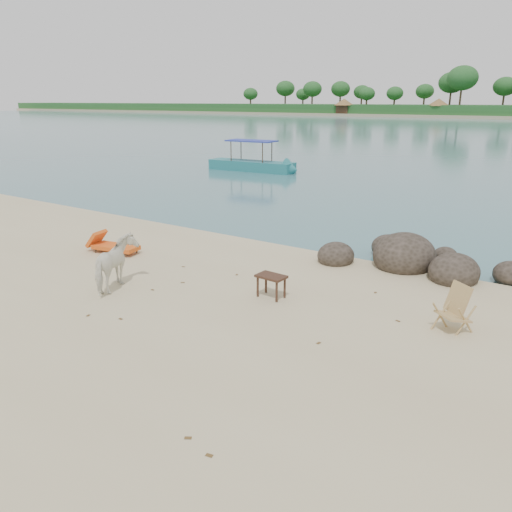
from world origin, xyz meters
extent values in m
ellipsoid|color=black|center=(0.94, 5.37, 0.18)|extent=(1.01, 1.11, 0.76)
ellipsoid|color=black|center=(2.64, 6.07, 0.29)|extent=(1.66, 1.83, 1.25)
ellipsoid|color=black|center=(4.04, 5.67, 0.22)|extent=(1.24, 1.36, 0.93)
ellipsoid|color=black|center=(5.24, 6.47, 0.15)|extent=(0.86, 0.95, 0.65)
ellipsoid|color=black|center=(1.84, 7.07, 0.17)|extent=(0.96, 1.06, 0.72)
ellipsoid|color=black|center=(3.44, 7.27, 0.12)|extent=(0.67, 0.73, 0.50)
imported|color=white|center=(-2.50, 0.54, 0.62)|extent=(1.24, 1.62, 1.24)
plane|color=brown|center=(-0.72, 2.93, 0.01)|extent=(0.13, 0.13, 0.00)
plane|color=brown|center=(2.74, 3.73, 0.01)|extent=(0.12, 0.12, 0.00)
plane|color=brown|center=(3.70, 2.48, 0.01)|extent=(0.12, 0.12, 0.00)
plane|color=brown|center=(2.59, -2.73, 0.01)|extent=(0.14, 0.14, 0.00)
plane|color=brown|center=(2.79, 0.70, 0.01)|extent=(0.12, 0.12, 0.00)
plane|color=brown|center=(-2.30, 2.65, 0.01)|extent=(0.12, 0.12, 0.00)
plane|color=brown|center=(-1.10, -0.63, 0.01)|extent=(0.11, 0.11, 0.00)
plane|color=brown|center=(-1.49, 1.71, 0.01)|extent=(0.14, 0.14, 0.00)
plane|color=brown|center=(-1.75, 0.93, 0.01)|extent=(0.11, 0.11, 0.00)
plane|color=brown|center=(-1.81, -0.89, 0.01)|extent=(0.13, 0.13, 0.00)
plane|color=brown|center=(3.04, -2.84, 0.01)|extent=(0.12, 0.12, 0.00)
camera|label=1|loc=(6.50, -6.92, 4.37)|focal=35.00mm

